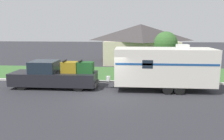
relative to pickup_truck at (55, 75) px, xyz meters
The scene contains 8 objects.
ground_plane 4.59m from the pickup_truck, 24.33° to the right, with size 120.00×120.00×0.00m, color #2D2D33.
curb_strip 4.59m from the pickup_truck, 24.86° to the left, with size 80.00×0.30×0.14m.
lawn_strip 6.95m from the pickup_truck, 53.56° to the left, with size 80.00×7.00×0.03m.
house_across_street 15.28m from the pickup_truck, 62.80° to the left, with size 9.72×8.29×4.93m.
pickup_truck is the anchor object (origin of this frame).
travel_trailer 8.02m from the pickup_truck, ahead, with size 8.04×2.50×3.28m.
mailbox 10.55m from the pickup_truck, 14.07° to the left, with size 0.48×0.20×1.26m.
tree_in_yard 11.00m from the pickup_truck, 33.61° to the left, with size 2.24×2.24×4.11m.
Camera 1 is at (1.45, -13.65, 4.35)m, focal length 35.00 mm.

